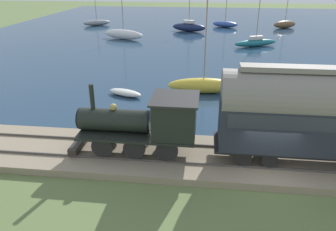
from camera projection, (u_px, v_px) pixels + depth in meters
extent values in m
plane|color=#607542|center=(266.00, 179.00, 15.81)|extent=(200.00, 200.00, 0.00)
cube|color=navy|center=(226.00, 31.00, 55.61)|extent=(80.00, 80.00, 0.01)
cube|color=gray|center=(263.00, 162.00, 16.82)|extent=(4.57, 56.00, 0.38)
cube|color=#4C4742|center=(267.00, 168.00, 15.85)|extent=(0.07, 54.88, 0.12)
cube|color=#4C4742|center=(261.00, 149.00, 17.57)|extent=(0.07, 54.88, 0.12)
cylinder|color=black|center=(167.00, 151.00, 16.13)|extent=(0.12, 1.12, 1.12)
cylinder|color=black|center=(171.00, 134.00, 17.85)|extent=(0.12, 1.12, 1.12)
cylinder|color=black|center=(134.00, 149.00, 16.31)|extent=(0.12, 1.12, 1.12)
cylinder|color=black|center=(141.00, 132.00, 18.03)|extent=(0.12, 1.12, 1.12)
cylinder|color=black|center=(102.00, 147.00, 16.48)|extent=(0.12, 1.12, 1.12)
cylinder|color=black|center=(112.00, 130.00, 18.20)|extent=(0.12, 1.12, 1.12)
cube|color=black|center=(138.00, 132.00, 16.98)|extent=(2.39, 5.98, 0.12)
cylinder|color=black|center=(114.00, 120.00, 16.85)|extent=(1.16, 3.59, 1.16)
cylinder|color=black|center=(80.00, 118.00, 17.05)|extent=(1.10, 0.08, 1.10)
cylinder|color=black|center=(92.00, 97.00, 16.48)|extent=(0.23, 0.23, 1.30)
sphere|color=tan|center=(113.00, 107.00, 16.57)|extent=(0.36, 0.36, 0.36)
cube|color=black|center=(175.00, 117.00, 16.38)|extent=(2.29, 2.09, 1.86)
cube|color=#282828|center=(175.00, 98.00, 15.98)|extent=(2.49, 2.33, 0.10)
cube|color=#2D2823|center=(79.00, 143.00, 17.67)|extent=(2.19, 0.44, 0.32)
cylinder|color=black|center=(270.00, 160.00, 15.67)|extent=(0.12, 0.76, 0.76)
cylinder|color=black|center=(264.00, 142.00, 17.39)|extent=(0.12, 0.76, 0.76)
cylinder|color=black|center=(244.00, 159.00, 15.80)|extent=(0.12, 0.76, 0.76)
cylinder|color=black|center=(241.00, 140.00, 17.52)|extent=(0.12, 0.76, 0.76)
cube|color=black|center=(312.00, 148.00, 16.17)|extent=(2.14, 9.64, 0.16)
cube|color=#232833|center=(317.00, 123.00, 15.63)|extent=(2.38, 9.26, 2.51)
cube|color=#2D333D|center=(319.00, 115.00, 15.46)|extent=(2.41, 8.68, 0.70)
cylinder|color=gray|center=(322.00, 99.00, 15.13)|extent=(2.50, 9.26, 2.50)
cube|color=gray|center=(328.00, 70.00, 14.58)|extent=(0.83, 7.72, 0.24)
ellipsoid|color=white|center=(124.00, 34.00, 48.24)|extent=(3.16, 6.52, 1.42)
cylinder|color=#9E8460|center=(122.00, 9.00, 46.81)|extent=(0.10, 0.10, 5.70)
ellipsoid|color=brown|center=(285.00, 24.00, 57.98)|extent=(3.18, 4.63, 1.29)
ellipsoid|color=gold|center=(204.00, 86.00, 26.78)|extent=(1.80, 5.92, 1.25)
cylinder|color=#9E8460|center=(206.00, 27.00, 24.89)|extent=(0.10, 0.10, 8.15)
ellipsoid|color=#335199|center=(225.00, 24.00, 58.97)|extent=(3.12, 4.91, 1.08)
cylinder|color=#9E8460|center=(226.00, 7.00, 57.76)|extent=(0.10, 0.10, 4.93)
ellipsoid|color=#1E707A|center=(256.00, 43.00, 43.68)|extent=(3.58, 6.12, 0.93)
cylinder|color=#9E8460|center=(259.00, 14.00, 42.18)|extent=(0.10, 0.10, 6.56)
cube|color=silver|center=(256.00, 38.00, 43.41)|extent=(1.35, 1.97, 0.45)
ellipsoid|color=#192347|center=(189.00, 27.00, 54.69)|extent=(3.09, 5.95, 1.37)
cylinder|color=#9E8460|center=(189.00, 3.00, 53.12)|extent=(0.10, 0.10, 6.43)
cube|color=silver|center=(189.00, 22.00, 54.32)|extent=(1.39, 1.92, 0.45)
ellipsoid|color=gray|center=(97.00, 23.00, 60.79)|extent=(3.85, 5.04, 1.06)
cylinder|color=#9E8460|center=(95.00, 6.00, 59.60)|extent=(0.10, 0.10, 4.86)
ellipsoid|color=beige|center=(336.00, 96.00, 25.82)|extent=(2.34, 2.87, 0.31)
ellipsoid|color=silver|center=(125.00, 93.00, 26.28)|extent=(1.93, 3.08, 0.52)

